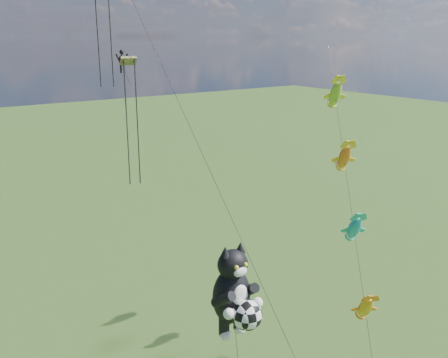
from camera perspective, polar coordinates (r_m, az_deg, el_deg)
cat_kite_rig at (r=24.56m, az=1.28°, el=-13.01°), size 2.38×4.08×11.74m
fish_windsock_rig at (r=32.79m, az=14.10°, el=-1.59°), size 8.63×13.55×20.55m
parafoil_rig at (r=33.01m, az=-11.18°, el=13.31°), size 5.74×16.86×27.99m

